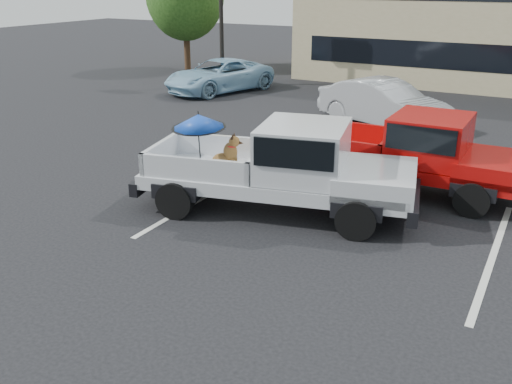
{
  "coord_description": "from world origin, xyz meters",
  "views": [
    {
      "loc": [
        3.63,
        -7.85,
        4.58
      ],
      "look_at": [
        -0.51,
        -0.26,
        1.3
      ],
      "focal_mm": 40.0,
      "sensor_mm": 36.0,
      "label": 1
    }
  ],
  "objects_px": {
    "silver_pickup": "(291,164)",
    "blue_suv": "(219,76)",
    "red_pickup": "(421,151)",
    "silver_sedan": "(384,103)"
  },
  "relations": [
    {
      "from": "silver_pickup",
      "to": "red_pickup",
      "type": "height_order",
      "value": "silver_pickup"
    },
    {
      "from": "silver_sedan",
      "to": "blue_suv",
      "type": "xyz_separation_m",
      "value": [
        -7.82,
        2.45,
        -0.07
      ]
    },
    {
      "from": "red_pickup",
      "to": "blue_suv",
      "type": "bearing_deg",
      "value": 142.17
    },
    {
      "from": "silver_sedan",
      "to": "blue_suv",
      "type": "height_order",
      "value": "silver_sedan"
    },
    {
      "from": "red_pickup",
      "to": "silver_sedan",
      "type": "distance_m",
      "value": 6.17
    },
    {
      "from": "silver_pickup",
      "to": "blue_suv",
      "type": "bearing_deg",
      "value": 115.66
    },
    {
      "from": "silver_pickup",
      "to": "silver_sedan",
      "type": "relative_size",
      "value": 1.33
    },
    {
      "from": "silver_pickup",
      "to": "red_pickup",
      "type": "xyz_separation_m",
      "value": [
        2.02,
        2.44,
        -0.08
      ]
    },
    {
      "from": "silver_pickup",
      "to": "blue_suv",
      "type": "distance_m",
      "value": 13.41
    },
    {
      "from": "silver_pickup",
      "to": "red_pickup",
      "type": "distance_m",
      "value": 3.17
    }
  ]
}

